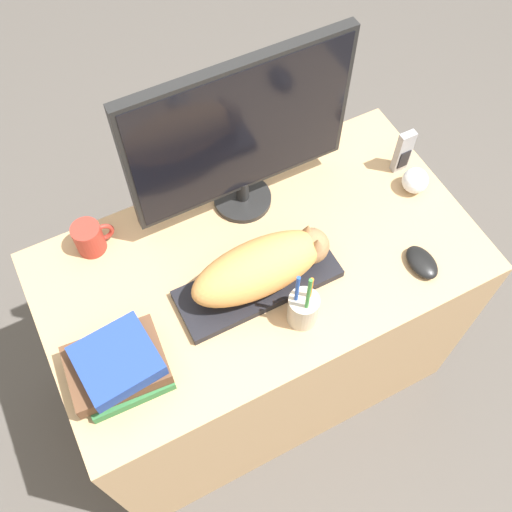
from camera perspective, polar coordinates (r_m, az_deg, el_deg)
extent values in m
plane|color=#4C4742|center=(2.17, 4.34, -17.43)|extent=(12.00, 12.00, 0.00)
cube|color=tan|center=(1.89, 0.35, -6.40)|extent=(1.14, 0.63, 0.77)
cube|color=black|center=(1.50, 0.19, -2.66)|extent=(0.41, 0.15, 0.02)
ellipsoid|color=#D18C47|center=(1.43, 0.20, -1.17)|extent=(0.35, 0.14, 0.13)
sphere|color=olive|center=(1.48, 5.27, 0.97)|extent=(0.09, 0.09, 0.09)
cone|color=olive|center=(1.43, 5.86, 1.19)|extent=(0.03, 0.03, 0.04)
cone|color=olive|center=(1.45, 4.96, 2.54)|extent=(0.03, 0.03, 0.04)
cylinder|color=black|center=(1.65, -1.29, 5.50)|extent=(0.16, 0.16, 0.02)
cylinder|color=black|center=(1.62, -1.32, 6.39)|extent=(0.04, 0.04, 0.07)
cube|color=black|center=(1.44, -1.50, 11.85)|extent=(0.58, 0.03, 0.41)
cube|color=black|center=(1.44, -1.34, 11.61)|extent=(0.55, 0.01, 0.38)
ellipsoid|color=black|center=(1.59, 15.51, -0.58)|extent=(0.07, 0.10, 0.03)
cylinder|color=#9E2D23|center=(1.59, -15.64, 1.64)|extent=(0.08, 0.08, 0.09)
torus|color=#9E2D23|center=(1.59, -14.40, 2.17)|extent=(0.06, 0.01, 0.06)
cylinder|color=#B2A893|center=(1.43, 4.50, -5.07)|extent=(0.07, 0.07, 0.10)
cylinder|color=orange|center=(1.39, 5.14, -3.58)|extent=(0.01, 0.01, 0.14)
cylinder|color=#1E47B2|center=(1.37, 4.01, -3.62)|extent=(0.01, 0.01, 0.16)
cylinder|color=#338C38|center=(1.35, 4.94, -4.16)|extent=(0.01, 0.01, 0.18)
sphere|color=silver|center=(1.71, 14.91, 6.97)|extent=(0.07, 0.07, 0.07)
cube|color=#99999E|center=(1.72, 13.84, 9.63)|extent=(0.05, 0.02, 0.14)
cube|color=black|center=(1.73, 13.92, 8.92)|extent=(0.03, 0.00, 0.06)
cube|color=#2D6B38|center=(1.44, -12.47, -10.74)|extent=(0.20, 0.17, 0.03)
cube|color=brown|center=(1.41, -13.15, -10.06)|extent=(0.23, 0.18, 0.04)
cube|color=navy|center=(1.36, -13.10, -9.69)|extent=(0.18, 0.17, 0.04)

